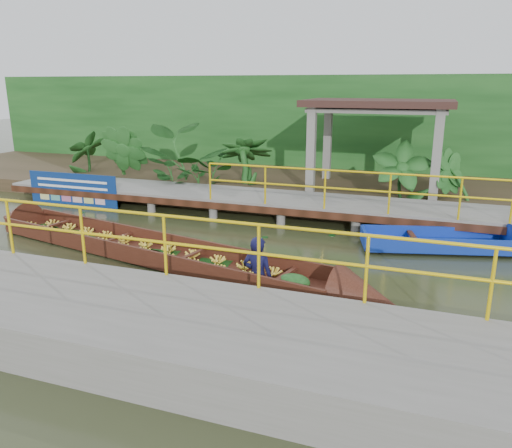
% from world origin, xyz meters
% --- Properties ---
extents(ground, '(80.00, 80.00, 0.00)m').
position_xyz_m(ground, '(0.00, 0.00, 0.00)').
color(ground, '#2F351A').
rests_on(ground, ground).
extents(land_strip, '(30.00, 8.00, 0.45)m').
position_xyz_m(land_strip, '(0.00, 7.50, 0.23)').
color(land_strip, '#312918').
rests_on(land_strip, ground).
extents(far_dock, '(16.00, 2.06, 1.66)m').
position_xyz_m(far_dock, '(0.02, 3.43, 0.48)').
color(far_dock, slate).
rests_on(far_dock, ground).
extents(near_dock, '(18.00, 2.40, 1.73)m').
position_xyz_m(near_dock, '(1.00, -4.20, 0.30)').
color(near_dock, slate).
rests_on(near_dock, ground).
extents(pavilion, '(4.40, 3.00, 3.00)m').
position_xyz_m(pavilion, '(3.00, 6.30, 2.82)').
color(pavilion, slate).
rests_on(pavilion, ground).
extents(foliage_backdrop, '(30.00, 0.80, 4.00)m').
position_xyz_m(foliage_backdrop, '(0.00, 10.00, 2.00)').
color(foliage_backdrop, '#154416').
rests_on(foliage_backdrop, ground).
extents(vendor_boat, '(10.86, 3.29, 2.12)m').
position_xyz_m(vendor_boat, '(-0.65, -0.85, 0.21)').
color(vendor_boat, '#35180E').
rests_on(vendor_boat, ground).
extents(moored_blue_boat, '(4.03, 1.94, 0.93)m').
position_xyz_m(moored_blue_boat, '(5.90, 2.10, 0.17)').
color(moored_blue_boat, '#0D2B99').
rests_on(moored_blue_boat, ground).
extents(blue_banner, '(3.17, 0.04, 0.99)m').
position_xyz_m(blue_banner, '(-5.61, 2.48, 0.56)').
color(blue_banner, navy).
rests_on(blue_banner, ground).
extents(tropical_plants, '(14.29, 1.29, 1.62)m').
position_xyz_m(tropical_plants, '(-1.36, 5.30, 1.26)').
color(tropical_plants, '#154416').
rests_on(tropical_plants, ground).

